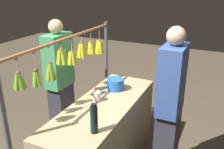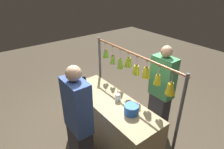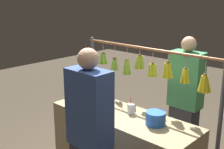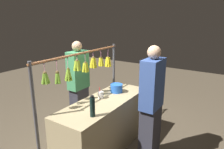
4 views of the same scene
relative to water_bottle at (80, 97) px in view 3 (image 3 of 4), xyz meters
The scene contains 7 objects.
market_counter 0.77m from the water_bottle, 160.67° to the right, with size 1.76×0.61×0.84m, color tan.
display_rack 0.82m from the water_bottle, 131.65° to the right, with size 1.92×0.13×1.57m.
water_bottle is the anchor object (origin of this frame).
blue_bucket 0.95m from the water_bottle, 166.88° to the right, with size 0.21×0.21×0.14m, color blue.
drink_cup 0.62m from the water_bottle, 153.71° to the right, with size 0.09×0.09×0.19m.
vendor_person 1.29m from the water_bottle, 130.12° to the right, with size 0.39×0.21×1.66m.
customer_person 0.88m from the water_bottle, 144.61° to the left, with size 0.41×0.22×1.71m.
Camera 3 is at (-2.02, 2.32, 2.15)m, focal length 47.62 mm.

